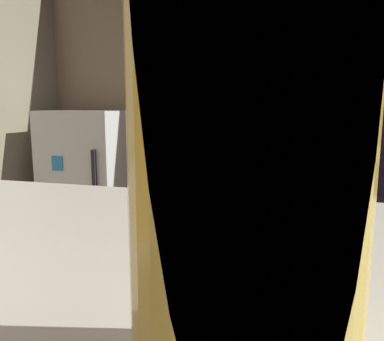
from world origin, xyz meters
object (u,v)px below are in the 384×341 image
(mini_fridge, at_px, (87,174))
(bottle_olive_oil, at_px, (297,105))
(mixing_bowl, at_px, (344,151))
(bottle_vinegar, at_px, (341,104))
(bottle_hot_sauce, at_px, (325,101))
(pint_glass_far, at_px, (247,193))

(mini_fridge, height_order, bottle_olive_oil, bottle_olive_oil)
(mixing_bowl, distance_m, bottle_vinegar, 1.39)
(mixing_bowl, bearing_deg, bottle_vinegar, 85.89)
(bottle_olive_oil, bearing_deg, mini_fridge, -174.08)
(mini_fridge, bearing_deg, bottle_vinegar, 4.78)
(bottle_vinegar, height_order, bottle_hot_sauce, bottle_hot_sauce)
(bottle_vinegar, height_order, bottle_olive_oil, bottle_vinegar)
(mixing_bowl, height_order, pint_glass_far, pint_glass_far)
(bottle_vinegar, bearing_deg, pint_glass_far, -95.50)
(mixing_bowl, height_order, bottle_hot_sauce, bottle_hot_sauce)
(bottle_vinegar, xyz_separation_m, bottle_hot_sauce, (-0.12, -0.07, 0.02))
(mini_fridge, xyz_separation_m, bottle_hot_sauce, (1.93, 0.10, 0.62))
(bottle_hot_sauce, bearing_deg, pint_glass_far, -93.31)
(pint_glass_far, distance_m, bottle_vinegar, 3.03)
(mixing_bowl, distance_m, pint_glass_far, 1.66)
(mixing_bowl, height_order, bottle_vinegar, bottle_vinegar)
(mixing_bowl, relative_size, pint_glass_far, 1.47)
(bottle_olive_oil, bearing_deg, bottle_hot_sauce, -21.91)
(mini_fridge, distance_m, bottle_vinegar, 2.14)
(mini_fridge, relative_size, pint_glass_far, 7.69)
(bottle_vinegar, distance_m, bottle_hot_sauce, 0.14)
(mini_fridge, bearing_deg, mixing_bowl, -31.59)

